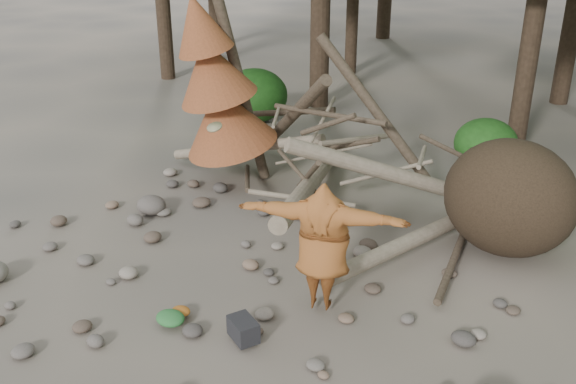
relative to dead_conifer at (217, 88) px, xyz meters
The scene contains 10 objects.
ground 5.05m from the dead_conifer, 47.26° to the right, with size 120.00×120.00×0.00m, color #514C44.
deadfall_pile 5.33m from the dead_conifer, ahead, with size 8.55×5.24×3.30m.
dead_conifer is the anchor object (origin of this frame).
bush_left 4.72m from the dead_conifer, 121.92° to the left, with size 1.80×1.80×1.44m, color #194612.
bush_mid 6.11m from the dead_conifer, 48.52° to the left, with size 1.40×1.40×1.12m, color #225919.
frisbee_thrower 5.04m from the dead_conifer, 29.32° to the right, with size 3.65×1.52×2.26m.
backpack 5.74m from the dead_conifer, 43.27° to the right, with size 0.44×0.29×0.29m, color black.
cloth_green 5.37m from the dead_conifer, 54.64° to the right, with size 0.44×0.36×0.16m, color #2A6930.
cloth_orange 5.19m from the dead_conifer, 53.39° to the right, with size 0.29×0.24×0.11m, color #A0591B.
boulder_mid_left 2.65m from the dead_conifer, 93.96° to the right, with size 0.59×0.53×0.35m, color #5A534C.
Camera 1 is at (5.67, -5.53, 5.38)m, focal length 40.00 mm.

